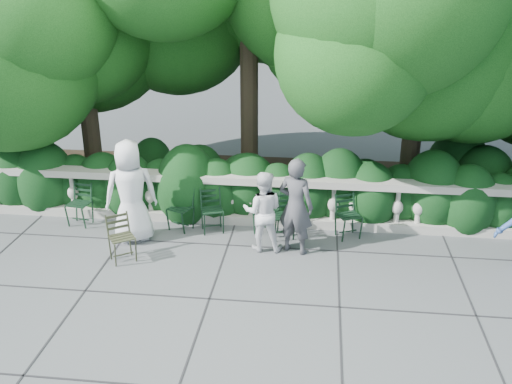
# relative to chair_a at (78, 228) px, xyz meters

# --- Properties ---
(ground) EXTENTS (90.00, 90.00, 0.00)m
(ground) POSITION_rel_chair_a_xyz_m (3.55, -1.20, 0.00)
(ground) COLOR #494C50
(ground) RESTS_ON ground
(balustrade) EXTENTS (12.00, 0.44, 1.00)m
(balustrade) POSITION_rel_chair_a_xyz_m (3.55, 0.60, 0.49)
(balustrade) COLOR #9E998E
(balustrade) RESTS_ON ground
(shrub_hedge) EXTENTS (15.00, 2.60, 1.70)m
(shrub_hedge) POSITION_rel_chair_a_xyz_m (3.55, 1.80, 0.00)
(shrub_hedge) COLOR black
(shrub_hedge) RESTS_ON ground
(tree_canopy) EXTENTS (15.04, 6.52, 6.78)m
(tree_canopy) POSITION_rel_chair_a_xyz_m (4.23, 2.00, 3.96)
(tree_canopy) COLOR #3F3023
(tree_canopy) RESTS_ON ground
(chair_a) EXTENTS (0.50, 0.54, 0.84)m
(chair_a) POSITION_rel_chair_a_xyz_m (0.00, 0.00, 0.00)
(chair_a) COLOR black
(chair_a) RESTS_ON ground
(chair_b) EXTENTS (0.57, 0.60, 0.84)m
(chair_b) POSITION_rel_chair_a_xyz_m (2.72, 0.01, 0.00)
(chair_b) COLOR black
(chair_b) RESTS_ON ground
(chair_c) EXTENTS (0.59, 0.61, 0.84)m
(chair_c) POSITION_rel_chair_a_xyz_m (1.99, 0.03, 0.00)
(chair_c) COLOR black
(chair_c) RESTS_ON ground
(chair_d) EXTENTS (0.58, 0.60, 0.84)m
(chair_d) POSITION_rel_chair_a_xyz_m (4.06, -0.10, 0.00)
(chair_d) COLOR black
(chair_d) RESTS_ON ground
(chair_e) EXTENTS (0.56, 0.59, 0.84)m
(chair_e) POSITION_rel_chair_a_xyz_m (3.66, 0.06, 0.00)
(chair_e) COLOR black
(chair_e) RESTS_ON ground
(chair_f) EXTENTS (0.60, 0.62, 0.84)m
(chair_f) POSITION_rel_chair_a_xyz_m (5.31, 0.06, 0.00)
(chair_f) COLOR black
(chair_f) RESTS_ON ground
(chair_weathered) EXTENTS (0.64, 0.65, 0.84)m
(chair_weathered) POSITION_rel_chair_a_xyz_m (1.42, -1.28, 0.00)
(chair_weathered) COLOR black
(chair_weathered) RESTS_ON ground
(person_businessman) EXTENTS (1.11, 0.93, 1.93)m
(person_businessman) POSITION_rel_chair_a_xyz_m (1.28, -0.36, 0.97)
(person_businessman) COLOR white
(person_businessman) RESTS_ON ground
(person_woman_grey) EXTENTS (0.75, 0.62, 1.76)m
(person_woman_grey) POSITION_rel_chair_a_xyz_m (4.28, -0.48, 0.88)
(person_woman_grey) COLOR #414146
(person_woman_grey) RESTS_ON ground
(person_casual_man) EXTENTS (0.74, 0.59, 1.48)m
(person_casual_man) POSITION_rel_chair_a_xyz_m (3.70, -0.45, 0.74)
(person_casual_man) COLOR white
(person_casual_man) RESTS_ON ground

